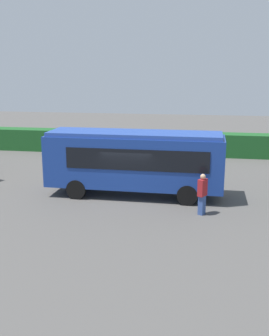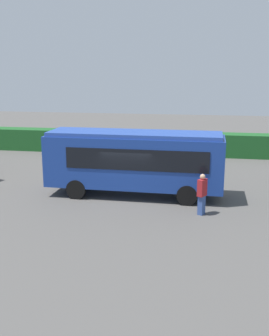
# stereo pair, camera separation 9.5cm
# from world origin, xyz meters

# --- Properties ---
(ground_plane) EXTENTS (83.18, 83.18, 0.00)m
(ground_plane) POSITION_xyz_m (0.00, 0.00, 0.00)
(ground_plane) COLOR #514F4C
(bus_blue) EXTENTS (9.17, 2.60, 3.34)m
(bus_blue) POSITION_xyz_m (0.21, 0.48, 1.91)
(bus_blue) COLOR navy
(bus_blue) RESTS_ON ground_plane
(person_right) EXTENTS (0.46, 0.54, 1.89)m
(person_right) POSITION_xyz_m (3.71, -1.89, 1.00)
(person_right) COLOR #334C8C
(person_right) RESTS_ON ground_plane
(hedge_row) EXTENTS (53.59, 1.59, 1.72)m
(hedge_row) POSITION_xyz_m (0.00, 11.56, 0.86)
(hedge_row) COLOR #1D5524
(hedge_row) RESTS_ON ground_plane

